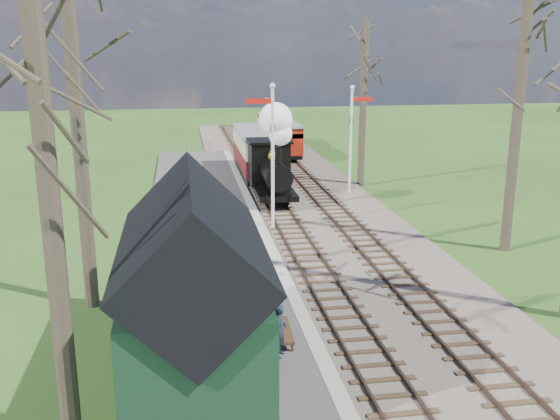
{
  "coord_description": "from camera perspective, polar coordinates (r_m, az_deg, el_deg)",
  "views": [
    {
      "loc": [
        -4.44,
        -9.32,
        7.7
      ],
      "look_at": [
        -0.81,
        13.38,
        1.6
      ],
      "focal_mm": 40.0,
      "sensor_mm": 36.0,
      "label": 1
    }
  ],
  "objects": [
    {
      "name": "sign_board",
      "position": [
        16.89,
        -2.79,
        -9.61
      ],
      "size": [
        0.27,
        0.68,
        1.01
      ],
      "color": "#0F4635",
      "rests_on": "platform"
    },
    {
      "name": "station_shed",
      "position": [
        14.38,
        -7.91,
        -7.48
      ],
      "size": [
        3.25,
        6.3,
        4.78
      ],
      "color": "black",
      "rests_on": "platform"
    },
    {
      "name": "track_near",
      "position": [
        32.53,
        -0.99,
        1.35
      ],
      "size": [
        1.6,
        60.0,
        0.15
      ],
      "color": "brown",
      "rests_on": "ground"
    },
    {
      "name": "bare_trees",
      "position": [
        20.41,
        7.48,
        7.73
      ],
      "size": [
        15.51,
        22.39,
        12.0
      ],
      "color": "#382D23",
      "rests_on": "ground"
    },
    {
      "name": "platform",
      "position": [
        24.54,
        -6.45,
        -3.28
      ],
      "size": [
        5.0,
        44.0,
        0.2
      ],
      "primitive_type": "cube",
      "color": "#474442",
      "rests_on": "ground"
    },
    {
      "name": "locomotive",
      "position": [
        30.81,
        -0.68,
        4.71
      ],
      "size": [
        1.99,
        4.64,
        4.97
      ],
      "color": "black",
      "rests_on": "ground"
    },
    {
      "name": "coach",
      "position": [
        36.84,
        -2.05,
        5.41
      ],
      "size": [
        2.32,
        7.95,
        2.44
      ],
      "color": "black",
      "rests_on": "ground"
    },
    {
      "name": "coping_strip",
      "position": [
        24.73,
        -1.12,
        -3.02
      ],
      "size": [
        0.4,
        44.0,
        0.21
      ],
      "primitive_type": "cube",
      "color": "#B2AD9E",
      "rests_on": "ground"
    },
    {
      "name": "red_carriage_a",
      "position": [
        43.2,
        0.4,
        6.47
      ],
      "size": [
        1.9,
        4.71,
        2.0
      ],
      "color": "black",
      "rests_on": "ground"
    },
    {
      "name": "track_far",
      "position": [
        32.98,
        3.49,
        1.51
      ],
      "size": [
        1.6,
        60.0,
        0.15
      ],
      "color": "brown",
      "rests_on": "ground"
    },
    {
      "name": "distant_hills",
      "position": [
        77.69,
        -4.33,
        -3.11
      ],
      "size": [
        114.4,
        48.0,
        22.02
      ],
      "color": "#385B23",
      "rests_on": "ground"
    },
    {
      "name": "bench",
      "position": [
        16.55,
        -0.17,
        -10.44
      ],
      "size": [
        0.53,
        1.59,
        0.9
      ],
      "color": "#442C18",
      "rests_on": "platform"
    },
    {
      "name": "red_carriage_b",
      "position": [
        48.58,
        -0.68,
        7.4
      ],
      "size": [
        1.9,
        4.71,
        2.0
      ],
      "color": "black",
      "rests_on": "ground"
    },
    {
      "name": "semaphore_near",
      "position": [
        25.9,
        -0.83,
        5.8
      ],
      "size": [
        1.22,
        0.24,
        6.22
      ],
      "color": "silver",
      "rests_on": "ground"
    },
    {
      "name": "fence_line",
      "position": [
        46.12,
        -3.09,
        5.91
      ],
      "size": [
        12.6,
        0.08,
        1.0
      ],
      "color": "slate",
      "rests_on": "ground"
    },
    {
      "name": "ballast_bed",
      "position": [
        32.74,
        1.27,
        1.35
      ],
      "size": [
        8.0,
        60.0,
        0.1
      ],
      "primitive_type": "cube",
      "color": "brown",
      "rests_on": "ground"
    },
    {
      "name": "person",
      "position": [
        15.63,
        -0.01,
        -10.96
      ],
      "size": [
        0.49,
        0.59,
        1.38
      ],
      "primitive_type": "imported",
      "rotation": [
        0.0,
        0.0,
        1.2
      ],
      "color": "#1A2130",
      "rests_on": "platform"
    },
    {
      "name": "semaphore_far",
      "position": [
        32.82,
        6.63,
        7.15
      ],
      "size": [
        1.22,
        0.24,
        5.72
      ],
      "color": "silver",
      "rests_on": "ground"
    }
  ]
}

